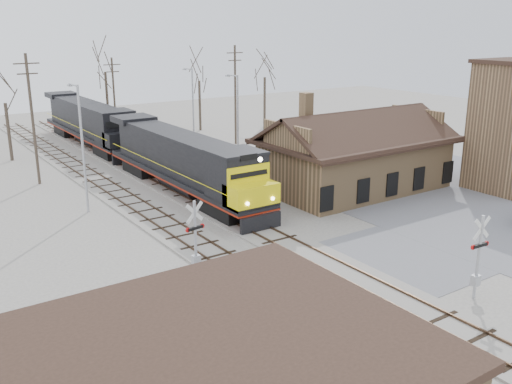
{
  "coord_description": "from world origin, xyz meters",
  "views": [
    {
      "loc": [
        -19.74,
        -20.38,
        12.92
      ],
      "look_at": [
        0.28,
        9.0,
        2.4
      ],
      "focal_mm": 40.0,
      "sensor_mm": 36.0,
      "label": 1
    }
  ],
  "objects": [
    {
      "name": "streetlight_c",
      "position": [
        8.88,
        33.65,
        4.75
      ],
      "size": [
        0.25,
        2.04,
        8.44
      ],
      "color": "#A5A8AD",
      "rests_on": "ground"
    },
    {
      "name": "tree_d",
      "position": [
        14.63,
        42.52,
        7.18
      ],
      "size": [
        4.12,
        4.12,
        10.08
      ],
      "color": "#382D23",
      "rests_on": "ground"
    },
    {
      "name": "locomotive_trailing",
      "position": [
        0.0,
        40.62,
        2.57
      ],
      "size": [
        3.29,
        22.01,
        4.63
      ],
      "color": "black",
      "rests_on": "ground"
    },
    {
      "name": "utility_pole_b",
      "position": [
        4.17,
        44.03,
        4.83
      ],
      "size": [
        2.0,
        0.24,
        9.22
      ],
      "color": "#382D23",
      "rests_on": "ground"
    },
    {
      "name": "crossbuck_near",
      "position": [
        3.33,
        -5.49,
        2.0
      ],
      "size": [
        1.22,
        0.32,
        4.29
      ],
      "rotation": [
        0.0,
        0.0,
        -0.06
      ],
      "color": "#A5A8AD",
      "rests_on": "ground"
    },
    {
      "name": "utility_pole_c",
      "position": [
        13.72,
        32.75,
        5.6
      ],
      "size": [
        2.0,
        0.24,
        10.74
      ],
      "color": "#382D23",
      "rests_on": "ground"
    },
    {
      "name": "streetlight_b",
      "position": [
        8.46,
        24.15,
        4.76
      ],
      "size": [
        0.25,
        2.04,
        8.45
      ],
      "color": "#A5A8AD",
      "rests_on": "ground"
    },
    {
      "name": "track_siding",
      "position": [
        -4.5,
        15.0,
        0.07
      ],
      "size": [
        3.4,
        90.0,
        0.24
      ],
      "color": "#A6A196",
      "rests_on": "ground"
    },
    {
      "name": "tree_b",
      "position": [
        -8.8,
        38.35,
        6.55
      ],
      "size": [
        3.76,
        3.76,
        9.21
      ],
      "color": "#382D23",
      "rests_on": "ground"
    },
    {
      "name": "locomotive_lead",
      "position": [
        0.0,
        18.34,
        2.57
      ],
      "size": [
        3.29,
        22.01,
        4.89
      ],
      "color": "black",
      "rests_on": "ground"
    },
    {
      "name": "road",
      "position": [
        0.0,
        0.0,
        0.01
      ],
      "size": [
        60.0,
        9.0,
        0.03
      ],
      "primitive_type": "cube",
      "color": "slate",
      "rests_on": "ground"
    },
    {
      "name": "utility_pole_a",
      "position": [
        -8.81,
        27.96,
        5.58
      ],
      "size": [
        2.0,
        0.24,
        10.7
      ],
      "color": "#382D23",
      "rests_on": "ground"
    },
    {
      "name": "tree_e",
      "position": [
        22.72,
        39.94,
        7.42
      ],
      "size": [
        4.26,
        4.26,
        10.43
      ],
      "color": "#382D23",
      "rests_on": "ground"
    },
    {
      "name": "streetlight_a",
      "position": [
        -7.89,
        18.43,
        5.04
      ],
      "size": [
        0.25,
        2.04,
        9.01
      ],
      "color": "#A5A8AD",
      "rests_on": "ground"
    },
    {
      "name": "ground",
      "position": [
        0.0,
        0.0,
        0.0
      ],
      "size": [
        140.0,
        140.0,
        0.0
      ],
      "primitive_type": "plane",
      "color": "#A6A196",
      "rests_on": "ground"
    },
    {
      "name": "parking_lot",
      "position": [
        18.0,
        4.0,
        0.02
      ],
      "size": [
        22.0,
        26.0,
        0.03
      ],
      "primitive_type": "cube",
      "color": "slate",
      "rests_on": "ground"
    },
    {
      "name": "track_main",
      "position": [
        0.0,
        15.0,
        0.07
      ],
      "size": [
        3.4,
        90.0,
        0.24
      ],
      "color": "#A6A196",
      "rests_on": "ground"
    },
    {
      "name": "depot",
      "position": [
        11.99,
        12.0,
        2.41
      ],
      "size": [
        15.2,
        9.31,
        7.9
      ],
      "color": "#A07D53",
      "rests_on": "ground"
    },
    {
      "name": "tree_c",
      "position": [
        4.15,
        46.36,
        8.68
      ],
      "size": [
        4.97,
        4.97,
        12.18
      ],
      "color": "#382D23",
      "rests_on": "ground"
    },
    {
      "name": "crossbuck_far",
      "position": [
        -6.68,
        4.4,
        1.97
      ],
      "size": [
        1.2,
        0.32,
        4.22
      ],
      "rotation": [
        0.0,
        0.0,
        3.31
      ],
      "color": "#A5A8AD",
      "rests_on": "ground"
    }
  ]
}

